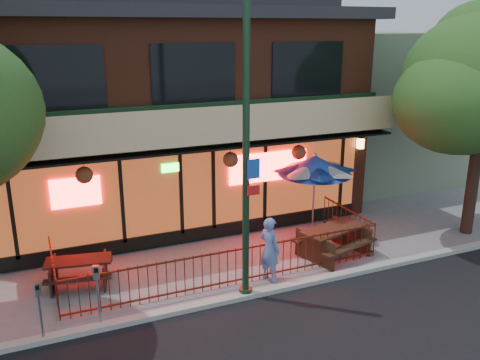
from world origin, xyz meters
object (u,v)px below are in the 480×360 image
(parking_meter_near, at_px, (97,286))
(picnic_table_right, at_px, (334,237))
(pedestrian, at_px, (270,249))
(parking_meter_far, at_px, (39,302))
(picnic_table_left, at_px, (79,268))
(patio_umbrella, at_px, (315,165))
(street_light, at_px, (246,170))

(parking_meter_near, bearing_deg, picnic_table_right, 9.47)
(pedestrian, distance_m, parking_meter_far, 5.48)
(picnic_table_right, bearing_deg, parking_meter_near, -170.53)
(picnic_table_left, relative_size, patio_umbrella, 0.70)
(picnic_table_right, xyz_separation_m, parking_meter_near, (-6.60, -1.10, 0.44))
(patio_umbrella, height_order, parking_meter_near, patio_umbrella)
(street_light, relative_size, patio_umbrella, 2.72)
(pedestrian, relative_size, parking_meter_near, 1.17)
(picnic_table_right, bearing_deg, patio_umbrella, 78.79)
(street_light, relative_size, pedestrian, 4.12)
(street_light, height_order, parking_meter_far, street_light)
(picnic_table_left, bearing_deg, street_light, -30.83)
(patio_umbrella, relative_size, parking_meter_near, 1.77)
(patio_umbrella, distance_m, pedestrian, 3.75)
(pedestrian, relative_size, parking_meter_far, 1.27)
(picnic_table_right, relative_size, parking_meter_near, 1.57)
(street_light, relative_size, picnic_table_right, 3.06)
(picnic_table_left, height_order, pedestrian, pedestrian)
(picnic_table_right, height_order, patio_umbrella, patio_umbrella)
(street_light, xyz_separation_m, parking_meter_far, (-4.57, -0.08, -2.24))
(pedestrian, bearing_deg, patio_umbrella, -71.03)
(street_light, bearing_deg, picnic_table_right, 19.11)
(pedestrian, bearing_deg, picnic_table_right, -97.47)
(street_light, bearing_deg, parking_meter_near, 179.96)
(picnic_table_right, bearing_deg, parking_meter_far, -171.35)
(patio_umbrella, distance_m, parking_meter_near, 7.58)
(street_light, distance_m, picnic_table_right, 4.25)
(street_light, height_order, patio_umbrella, street_light)
(picnic_table_left, relative_size, parking_meter_far, 1.34)
(picnic_table_left, xyz_separation_m, parking_meter_near, (0.19, -2.15, 0.54))
(picnic_table_right, bearing_deg, street_light, -160.89)
(picnic_table_right, relative_size, parking_meter_far, 1.71)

